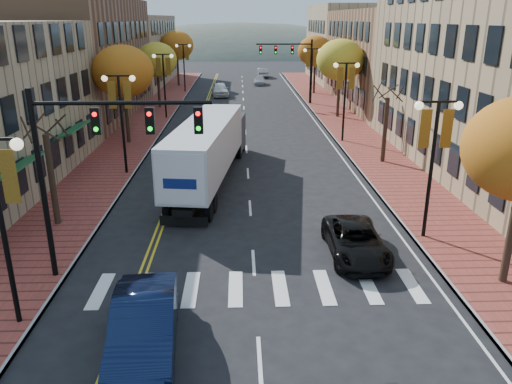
{
  "coord_description": "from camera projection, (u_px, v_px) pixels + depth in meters",
  "views": [
    {
      "loc": [
        -0.5,
        -13.72,
        9.17
      ],
      "look_at": [
        0.17,
        6.18,
        2.2
      ],
      "focal_mm": 35.0,
      "sensor_mm": 36.0,
      "label": 1
    }
  ],
  "objects": [
    {
      "name": "ground",
      "position": [
        257.0,
        320.0,
        15.99
      ],
      "size": [
        200.0,
        200.0,
        0.0
      ],
      "primitive_type": "plane",
      "color": "black",
      "rests_on": "ground"
    },
    {
      "name": "sidewalk_left",
      "position": [
        148.0,
        121.0,
        46.34
      ],
      "size": [
        4.0,
        85.0,
        0.15
      ],
      "primitive_type": "cube",
      "color": "brown",
      "rests_on": "ground"
    },
    {
      "name": "sidewalk_right",
      "position": [
        340.0,
        120.0,
        46.91
      ],
      "size": [
        4.0,
        85.0,
        0.15
      ],
      "primitive_type": "cube",
      "color": "brown",
      "rests_on": "ground"
    },
    {
      "name": "building_left_mid",
      "position": [
        66.0,
        58.0,
        47.59
      ],
      "size": [
        12.0,
        24.0,
        11.0
      ],
      "primitive_type": "cube",
      "color": "brown",
      "rests_on": "ground"
    },
    {
      "name": "building_left_far",
      "position": [
        124.0,
        50.0,
        71.43
      ],
      "size": [
        12.0,
        26.0,
        9.5
      ],
      "primitive_type": "cube",
      "color": "#9E8966",
      "rests_on": "ground"
    },
    {
      "name": "building_right_mid",
      "position": [
        412.0,
        58.0,
        54.55
      ],
      "size": [
        15.0,
        24.0,
        10.0
      ],
      "primitive_type": "cube",
      "color": "brown",
      "rests_on": "ground"
    },
    {
      "name": "building_right_far",
      "position": [
        364.0,
        44.0,
        75.14
      ],
      "size": [
        15.0,
        20.0,
        11.0
      ],
      "primitive_type": "cube",
      "color": "#9E8966",
      "rests_on": "ground"
    },
    {
      "name": "tree_left_a",
      "position": [
        52.0,
        180.0,
        22.51
      ],
      "size": [
        0.28,
        0.28,
        4.2
      ],
      "color": "#382619",
      "rests_on": "sidewalk_left"
    },
    {
      "name": "tree_left_b",
      "position": [
        123.0,
        72.0,
        36.55
      ],
      "size": [
        4.48,
        4.48,
        7.21
      ],
      "color": "#382619",
      "rests_on": "sidewalk_left"
    },
    {
      "name": "tree_left_c",
      "position": [
        157.0,
        60.0,
        51.77
      ],
      "size": [
        4.16,
        4.16,
        6.69
      ],
      "color": "#382619",
      "rests_on": "sidewalk_left"
    },
    {
      "name": "tree_left_d",
      "position": [
        177.0,
        45.0,
        68.57
      ],
      "size": [
        4.61,
        4.61,
        7.42
      ],
      "color": "#382619",
      "rests_on": "sidewalk_left"
    },
    {
      "name": "tree_right_b",
      "position": [
        385.0,
        130.0,
        32.51
      ],
      "size": [
        0.28,
        0.28,
        4.2
      ],
      "color": "#382619",
      "rests_on": "sidewalk_right"
    },
    {
      "name": "tree_right_c",
      "position": [
        340.0,
        60.0,
        46.55
      ],
      "size": [
        4.48,
        4.48,
        7.21
      ],
      "color": "#382619",
      "rests_on": "sidewalk_right"
    },
    {
      "name": "tree_right_d",
      "position": [
        315.0,
        51.0,
        61.7
      ],
      "size": [
        4.35,
        4.35,
        7.0
      ],
      "color": "#382619",
      "rests_on": "sidewalk_right"
    },
    {
      "name": "lamp_left_b",
      "position": [
        121.0,
        105.0,
        29.43
      ],
      "size": [
        1.96,
        0.36,
        6.05
      ],
      "color": "black",
      "rests_on": "ground"
    },
    {
      "name": "lamp_left_c",
      "position": [
        164.0,
        73.0,
        46.41
      ],
      "size": [
        1.96,
        0.36,
        6.05
      ],
      "color": "black",
      "rests_on": "ground"
    },
    {
      "name": "lamp_left_d",
      "position": [
        184.0,
        58.0,
        63.39
      ],
      "size": [
        1.96,
        0.36,
        6.05
      ],
      "color": "black",
      "rests_on": "ground"
    },
    {
      "name": "lamp_right_a",
      "position": [
        434.0,
        143.0,
        20.47
      ],
      "size": [
        1.96,
        0.36,
        6.05
      ],
      "color": "black",
      "rests_on": "ground"
    },
    {
      "name": "lamp_right_b",
      "position": [
        345.0,
        86.0,
        37.45
      ],
      "size": [
        1.96,
        0.36,
        6.05
      ],
      "color": "black",
      "rests_on": "ground"
    },
    {
      "name": "lamp_right_c",
      "position": [
        312.0,
        65.0,
        54.43
      ],
      "size": [
        1.96,
        0.36,
        6.05
      ],
      "color": "black",
      "rests_on": "ground"
    },
    {
      "name": "traffic_mast_near",
      "position": [
        94.0,
        149.0,
        17.02
      ],
      "size": [
        6.1,
        0.35,
        7.0
      ],
      "color": "black",
      "rests_on": "ground"
    },
    {
      "name": "traffic_mast_far",
      "position": [
        294.0,
        59.0,
        54.16
      ],
      "size": [
        6.1,
        0.34,
        7.0
      ],
      "color": "black",
      "rests_on": "ground"
    },
    {
      "name": "semi_truck",
      "position": [
        210.0,
        145.0,
        28.91
      ],
      "size": [
        4.31,
        15.22,
        3.76
      ],
      "rotation": [
        0.0,
        0.0,
        -0.13
      ],
      "color": "black",
      "rests_on": "ground"
    },
    {
      "name": "navy_sedan",
      "position": [
        144.0,
        326.0,
        14.27
      ],
      "size": [
        2.23,
        5.22,
        1.67
      ],
      "primitive_type": "imported",
      "rotation": [
        0.0,
        0.0,
        0.09
      ],
      "color": "black",
      "rests_on": "ground"
    },
    {
      "name": "black_suv",
      "position": [
        356.0,
        241.0,
        20.12
      ],
      "size": [
        2.19,
        4.72,
        1.31
      ],
      "primitive_type": "imported",
      "rotation": [
        0.0,
        0.0,
        0.0
      ],
      "color": "black",
      "rests_on": "ground"
    },
    {
      "name": "car_far_white",
      "position": [
        220.0,
        90.0,
        61.44
      ],
      "size": [
        2.46,
        4.99,
        1.64
      ],
      "primitive_type": "imported",
      "rotation": [
        0.0,
        0.0,
        0.11
      ],
      "color": "silver",
      "rests_on": "ground"
    },
    {
      "name": "car_far_silver",
      "position": [
        260.0,
        81.0,
        72.15
      ],
      "size": [
        1.83,
        4.09,
        1.16
      ],
      "primitive_type": "imported",
      "rotation": [
        0.0,
        0.0,
        -0.05
      ],
      "color": "#A5A5AD",
      "rests_on": "ground"
    },
    {
      "name": "car_far_oncoming",
      "position": [
        263.0,
        73.0,
        80.99
      ],
      "size": [
        1.63,
        4.5,
        1.48
      ],
      "primitive_type": "imported",
      "rotation": [
        0.0,
        0.0,
        3.16
      ],
      "color": "#9A9BA1",
      "rests_on": "ground"
    }
  ]
}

